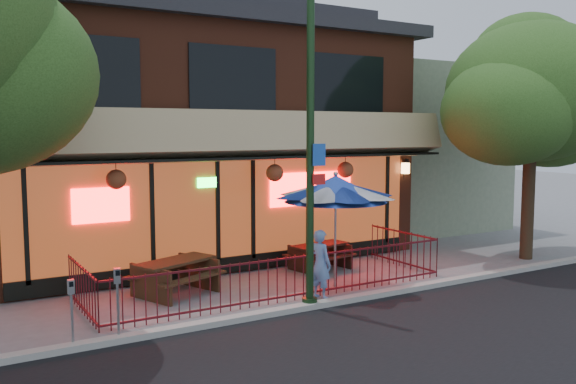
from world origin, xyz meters
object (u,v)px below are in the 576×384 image
Objects in this scene: street_light at (310,157)px; picnic_table_right at (320,253)px; pedestrian at (320,264)px; patio_umbrella at (336,189)px; street_tree_right at (531,85)px; picnic_table_left at (176,272)px; parking_meter_far at (71,302)px; parking_meter_near at (118,292)px.

street_light is 4.43m from picnic_table_right.
picnic_table_right is at bearing -48.17° from pedestrian.
pedestrian is at bearing -142.84° from patio_umbrella.
picnic_table_left is at bearing 172.11° from street_tree_right.
picnic_table_right is (-5.93, 1.81, -4.51)m from street_tree_right.
parking_meter_far is at bearing -169.92° from patio_umbrella.
parking_meter_far is at bearing 180.00° from parking_meter_near.
patio_umbrella is 5.71m from parking_meter_near.
pedestrian is (-1.54, -2.34, 0.32)m from picnic_table_right.
street_tree_right is 5.84× the size of parking_meter_far.
street_tree_right is at bearing -100.73° from pedestrian.
parking_meter_near is at bearing 179.96° from street_light.
parking_meter_far is at bearing 80.20° from pedestrian.
street_tree_right reaches higher than parking_meter_far.
street_tree_right is at bearing 7.01° from street_light.
patio_umbrella is (3.48, -1.29, 1.82)m from picnic_table_left.
street_light is at bearing -172.99° from street_tree_right.
picnic_table_left is at bearing 50.95° from parking_meter_near.
street_light is 5.32m from parking_meter_far.
patio_umbrella reaches higher than pedestrian.
parking_meter_near is (-1.94, -2.39, 0.36)m from picnic_table_left.
picnic_table_right is 1.48× the size of parking_meter_far.
picnic_table_right is 7.45m from parking_meter_far.
picnic_table_right is at bearing 162.98° from street_tree_right.
street_tree_right reaches higher than picnic_table_right.
street_tree_right is at bearing 4.68° from parking_meter_near.
picnic_table_right is at bearing 24.61° from parking_meter_near.
pedestrian is at bearing -175.99° from street_tree_right.
picnic_table_left is at bearing 41.32° from parking_meter_far.
street_tree_right is 8.58m from pedestrian.
picnic_table_left is at bearing 159.70° from patio_umbrella.
patio_umbrella reaches higher than parking_meter_near.
picnic_table_left is (-10.11, 1.40, -4.44)m from street_tree_right.
parking_meter_near is (-4.00, 0.00, -2.27)m from street_light.
picnic_table_left is 0.82× the size of patio_umbrella.
picnic_table_left is 4.13m from patio_umbrella.
street_light is 1.97m from patio_umbrella.
patio_umbrella is (-6.63, 0.11, -2.62)m from street_tree_right.
pedestrian is at bearing 39.26° from street_light.
pedestrian is (-0.84, -0.64, -1.57)m from patio_umbrella.
patio_umbrella is 2.10× the size of parking_meter_near.
parking_meter_far is at bearing -157.89° from picnic_table_right.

